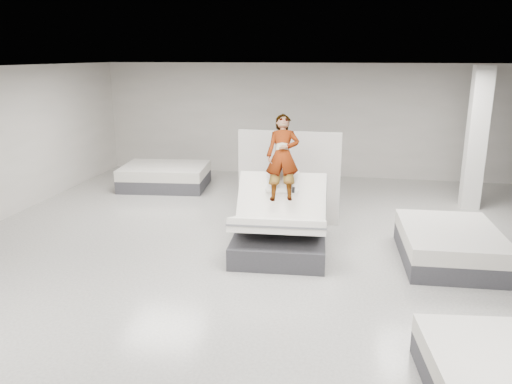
# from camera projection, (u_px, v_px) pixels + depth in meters

# --- Properties ---
(room) EXTENTS (14.00, 14.04, 3.20)m
(room) POSITION_uv_depth(u_px,v_px,m) (266.00, 177.00, 7.64)
(room) COLOR silver
(room) RESTS_ON ground
(hero_bed) EXTENTS (1.74, 2.23, 1.42)m
(hero_bed) POSITION_uv_depth(u_px,v_px,m) (280.00, 228.00, 8.90)
(hero_bed) COLOR #3D3D43
(hero_bed) RESTS_ON floor
(person) EXTENTS (0.70, 1.63, 1.18)m
(person) POSITION_uv_depth(u_px,v_px,m) (282.00, 175.00, 8.98)
(person) COLOR slate
(person) RESTS_ON hero_bed
(remote) EXTENTS (0.06, 0.14, 0.08)m
(remote) POSITION_uv_depth(u_px,v_px,m) (293.00, 190.00, 8.67)
(remote) COLOR black
(remote) RESTS_ON person
(divider_panel) EXTENTS (2.12, 0.15, 1.92)m
(divider_panel) POSITION_uv_depth(u_px,v_px,m) (289.00, 177.00, 10.32)
(divider_panel) COLOR white
(divider_panel) RESTS_ON floor
(flat_bed_right_far) EXTENTS (1.67, 2.17, 0.58)m
(flat_bed_right_far) POSITION_uv_depth(u_px,v_px,m) (450.00, 245.00, 8.48)
(flat_bed_right_far) COLOR #3D3D43
(flat_bed_right_far) RESTS_ON floor
(flat_bed_right_near) EXTENTS (1.56, 1.95, 0.50)m
(flat_bed_right_near) POSITION_uv_depth(u_px,v_px,m) (501.00, 383.00, 4.98)
(flat_bed_right_near) COLOR #3D3D43
(flat_bed_right_near) RESTS_ON floor
(flat_bed_left_far) EXTENTS (2.34, 1.86, 0.60)m
(flat_bed_left_far) POSITION_uv_depth(u_px,v_px,m) (165.00, 176.00, 13.23)
(flat_bed_left_far) COLOR #3D3D43
(flat_bed_left_far) RESTS_ON floor
(column) EXTENTS (0.40, 0.40, 3.20)m
(column) POSITION_uv_depth(u_px,v_px,m) (476.00, 139.00, 11.16)
(column) COLOR white
(column) RESTS_ON floor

